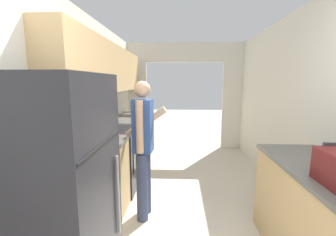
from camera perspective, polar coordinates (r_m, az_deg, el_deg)
name	(u,v)px	position (r m, az deg, el deg)	size (l,w,h in m)	color
wall_left	(88,92)	(3.13, -19.77, 6.35)	(0.38, 6.95, 2.50)	silver
wall_right	(316,114)	(2.94, 33.51, 0.84)	(0.06, 6.95, 2.50)	silver
wall_far_with_doorway	(184,88)	(5.41, 4.17, 7.67)	(3.12, 0.06, 2.50)	silver
counter_left	(122,152)	(3.81, -11.72, -8.33)	(0.62, 3.24, 0.92)	tan
counter_right	(326,228)	(2.33, 35.27, -21.85)	(0.62, 1.55, 0.92)	tan
refrigerator	(52,194)	(1.83, -27.31, -16.79)	(0.78, 0.79, 1.65)	black
range_oven	(116,158)	(3.50, -13.00, -9.89)	(0.66, 0.76, 1.06)	black
person	(143,147)	(2.62, -6.30, -7.26)	(0.52, 0.39, 1.61)	#384266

